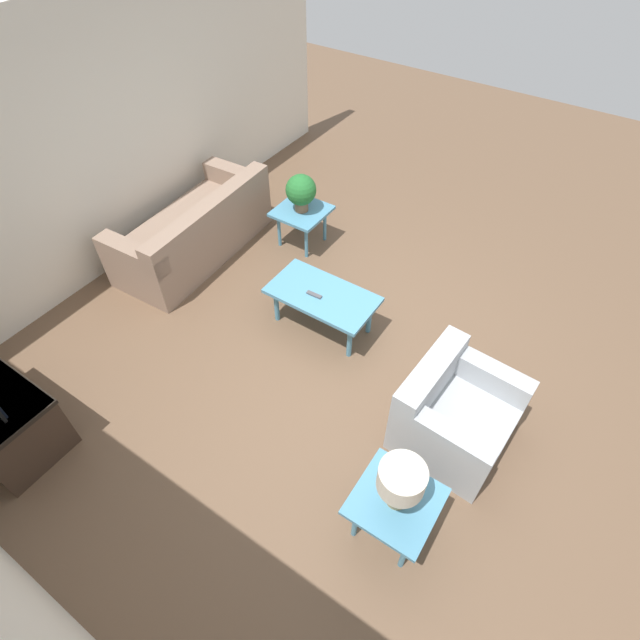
{
  "coord_description": "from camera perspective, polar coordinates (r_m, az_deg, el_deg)",
  "views": [
    {
      "loc": [
        -1.47,
        2.76,
        3.83
      ],
      "look_at": [
        0.23,
        0.22,
        0.55
      ],
      "focal_mm": 28.0,
      "sensor_mm": 36.0,
      "label": 1
    }
  ],
  "objects": [
    {
      "name": "table_lamp",
      "position": [
        3.43,
        9.25,
        -17.77
      ],
      "size": [
        0.32,
        0.32,
        0.43
      ],
      "color": "#997F4C",
      "rests_on": "side_table_lamp"
    },
    {
      "name": "ground_plane",
      "position": [
        4.94,
        3.59,
        -3.9
      ],
      "size": [
        14.0,
        14.0,
        0.0
      ],
      "primitive_type": "plane",
      "color": "brown"
    },
    {
      "name": "wall_back",
      "position": [
        2.89,
        -32.28,
        -26.12
      ],
      "size": [
        7.2,
        0.12,
        2.7
      ],
      "color": "silver",
      "rests_on": "ground_plane"
    },
    {
      "name": "sofa",
      "position": [
        6.04,
        -14.01,
        9.76
      ],
      "size": [
        0.95,
        1.99,
        0.79
      ],
      "rotation": [
        0.0,
        0.0,
        1.62
      ],
      "color": "gray",
      "rests_on": "ground_plane"
    },
    {
      "name": "coffee_table",
      "position": [
        4.9,
        0.28,
        2.59
      ],
      "size": [
        1.07,
        0.57,
        0.45
      ],
      "color": "teal",
      "rests_on": "ground_plane"
    },
    {
      "name": "armchair",
      "position": [
        4.31,
        14.95,
        -10.28
      ],
      "size": [
        0.88,
        0.95,
        0.76
      ],
      "rotation": [
        0.0,
        0.0,
        -1.64
      ],
      "color": "#A8ADB2",
      "rests_on": "ground_plane"
    },
    {
      "name": "side_table_plant",
      "position": [
        5.97,
        -2.11,
        11.97
      ],
      "size": [
        0.58,
        0.58,
        0.47
      ],
      "color": "teal",
      "rests_on": "ground_plane"
    },
    {
      "name": "remote_control",
      "position": [
        4.84,
        -0.67,
        2.91
      ],
      "size": [
        0.16,
        0.05,
        0.02
      ],
      "color": "#4C4C51",
      "rests_on": "coffee_table"
    },
    {
      "name": "side_table_lamp",
      "position": [
        3.74,
        8.58,
        -20.07
      ],
      "size": [
        0.58,
        0.58,
        0.47
      ],
      "color": "teal",
      "rests_on": "ground_plane"
    },
    {
      "name": "wall_right",
      "position": [
        5.86,
        -23.71,
        18.17
      ],
      "size": [
        0.12,
        7.2,
        2.7
      ],
      "color": "silver",
      "rests_on": "ground_plane"
    },
    {
      "name": "potted_plant",
      "position": [
        5.79,
        -2.19,
        14.53
      ],
      "size": [
        0.35,
        0.35,
        0.44
      ],
      "color": "brown",
      "rests_on": "side_table_plant"
    }
  ]
}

